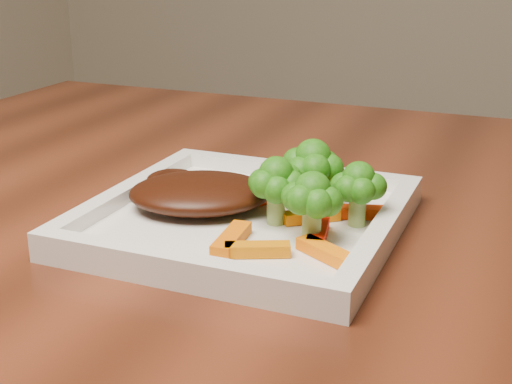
% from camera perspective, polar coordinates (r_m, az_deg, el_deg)
% --- Properties ---
extents(plate, '(0.27, 0.27, 0.01)m').
position_cam_1_polar(plate, '(0.65, -0.81, -2.45)').
color(plate, white).
rests_on(plate, dining_table).
extents(steak, '(0.16, 0.15, 0.03)m').
position_cam_1_polar(steak, '(0.67, -4.48, -0.06)').
color(steak, '#3A1408').
rests_on(steak, plate).
extents(broccoli_0, '(0.08, 0.08, 0.07)m').
position_cam_1_polar(broccoli_0, '(0.66, 4.54, 1.47)').
color(broccoli_0, '#125E0F').
rests_on(broccoli_0, plate).
extents(broccoli_1, '(0.06, 0.06, 0.06)m').
position_cam_1_polar(broccoli_1, '(0.63, 8.17, 0.12)').
color(broccoli_1, '#2B6811').
rests_on(broccoli_1, plate).
extents(broccoli_2, '(0.06, 0.06, 0.06)m').
position_cam_1_polar(broccoli_2, '(0.59, 4.52, -1.34)').
color(broccoli_2, '#226911').
rests_on(broccoli_2, plate).
extents(broccoli_3, '(0.06, 0.06, 0.06)m').
position_cam_1_polar(broccoli_3, '(0.62, 1.61, 0.13)').
color(broccoli_3, '#286611').
rests_on(broccoli_3, plate).
extents(carrot_0, '(0.05, 0.03, 0.01)m').
position_cam_1_polar(carrot_0, '(0.57, 0.12, -4.62)').
color(carrot_0, '#D37003').
rests_on(carrot_0, plate).
extents(carrot_1, '(0.06, 0.04, 0.01)m').
position_cam_1_polar(carrot_1, '(0.57, 5.62, -4.81)').
color(carrot_1, orange).
rests_on(carrot_1, plate).
extents(carrot_2, '(0.02, 0.06, 0.01)m').
position_cam_1_polar(carrot_2, '(0.59, -1.98, -3.79)').
color(carrot_2, '#E16303').
rests_on(carrot_2, plate).
extents(carrot_3, '(0.06, 0.03, 0.01)m').
position_cam_1_polar(carrot_3, '(0.65, 8.60, -1.61)').
color(carrot_3, '#F23703').
rests_on(carrot_3, plate).
extents(carrot_4, '(0.05, 0.06, 0.01)m').
position_cam_1_polar(carrot_4, '(0.69, 1.89, -0.15)').
color(carrot_4, '#FF2704').
rests_on(carrot_4, plate).
extents(carrot_5, '(0.02, 0.06, 0.01)m').
position_cam_1_polar(carrot_5, '(0.60, 4.99, -3.27)').
color(carrot_5, red).
rests_on(carrot_5, plate).
extents(carrot_6, '(0.05, 0.04, 0.01)m').
position_cam_1_polar(carrot_6, '(0.64, 4.45, -1.92)').
color(carrot_6, orange).
rests_on(carrot_6, plate).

